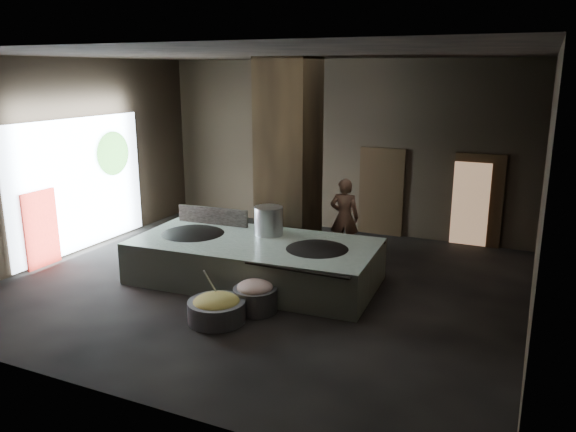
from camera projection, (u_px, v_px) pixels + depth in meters
The scene contains 28 objects.
floor at pixel (263, 285), 11.48m from camera, with size 10.00×9.00×0.10m, color black.
ceiling at pixel (261, 51), 10.33m from camera, with size 10.00×9.00×0.10m, color black.
back_wall at pixel (340, 147), 14.91m from camera, with size 10.00×0.10×4.50m, color black.
front_wall at pixel (93, 235), 6.90m from camera, with size 10.00×0.10×4.50m, color black.
left_wall at pixel (67, 158), 12.94m from camera, with size 0.10×9.00×4.50m, color black.
right_wall at pixel (546, 198), 8.87m from camera, with size 0.10×9.00×4.50m, color black.
pillar at pixel (289, 160), 12.70m from camera, with size 1.20×1.20×4.50m, color black.
hearth_platform at pixel (255, 261), 11.48m from camera, with size 4.93×2.36×0.86m, color beige.
platform_cap at pixel (254, 243), 11.38m from camera, with size 4.83×2.32×0.03m, color black.
wok_left at pixel (193, 238), 11.94m from camera, with size 1.55×1.55×0.43m, color black.
wok_left_rim at pixel (193, 235), 11.92m from camera, with size 1.59×1.59×0.05m, color black.
wok_right at pixel (317, 254), 10.90m from camera, with size 1.45×1.45×0.41m, color black.
wok_right_rim at pixel (317, 251), 10.88m from camera, with size 1.48×1.48×0.05m, color black.
stock_pot at pixel (269, 222), 11.77m from camera, with size 0.60×0.60×0.64m, color #ADB0B5.
splash_guard at pixel (213, 217), 12.57m from camera, with size 1.72×0.06×0.43m, color black.
cook at pixel (344, 217), 12.97m from camera, with size 0.67×0.43×1.83m, color brown.
veg_basin at pixel (217, 311), 9.68m from camera, with size 1.00×1.00×0.37m, color slate.
veg_fill at pixel (216, 302), 9.64m from camera, with size 0.82×0.82×0.25m, color #8CAA52.
ladle at pixel (213, 287), 9.78m from camera, with size 0.03×0.03×0.79m, color #ADB0B5.
meat_basin at pixel (255, 299), 10.09m from camera, with size 0.79×0.79×0.43m, color slate.
meat_fill at pixel (255, 287), 10.03m from camera, with size 0.65×0.65×0.25m, color tan.
doorway_near at pixel (381, 193), 14.63m from camera, with size 1.18×0.08×2.38m, color black.
doorway_near_glow at pixel (390, 195), 14.69m from camera, with size 0.84×0.04×1.98m, color #8C6647.
doorway_far at pixel (477, 202), 13.66m from camera, with size 1.18×0.08×2.38m, color black.
doorway_far_glow at pixel (470, 204), 13.68m from camera, with size 0.87×0.04×2.05m, color #8C6647.
left_opening at pixel (80, 185), 13.24m from camera, with size 0.04×4.20×3.10m, color white.
pavilion_sliver at pixel (41, 229), 12.25m from camera, with size 0.05×0.90×1.70m, color maroon.
tree_silhouette at pixel (113, 153), 14.01m from camera, with size 0.28×1.10×1.10m, color #194714.
Camera 1 is at (4.93, -9.57, 4.21)m, focal length 35.00 mm.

